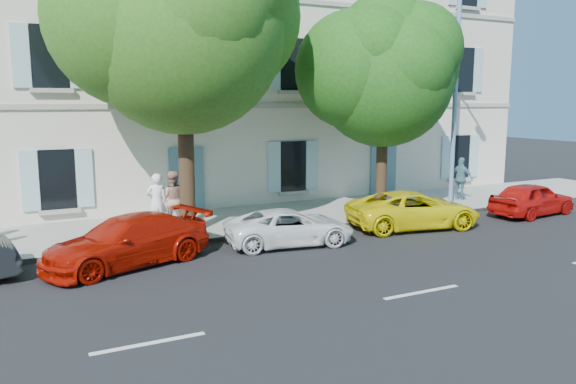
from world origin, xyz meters
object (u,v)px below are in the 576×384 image
car_red_coupe (127,241)px  pedestrian_c (461,178)px  pedestrian_b (172,199)px  car_red_hatchback (532,199)px  street_lamp (459,77)px  car_white_coupe (290,227)px  tree_left (183,32)px  car_yellow_supercar (414,210)px  tree_right (384,78)px  pedestrian_a (157,202)px

car_red_coupe → pedestrian_c: 14.41m
pedestrian_b → car_red_hatchback: bearing=-171.2°
car_red_coupe → street_lamp: street_lamp is taller
car_white_coupe → pedestrian_b: 4.15m
car_red_coupe → car_red_hatchback: car_red_coupe is taller
pedestrian_c → street_lamp: bearing=110.9°
car_red_coupe → car_red_hatchback: 14.60m
car_white_coupe → tree_left: tree_left is taller
tree_left → pedestrian_c: (11.82, 0.81, -5.16)m
car_yellow_supercar → street_lamp: 5.77m
car_red_coupe → tree_right: bearing=84.6°
pedestrian_b → pedestrian_c: (12.04, -0.13, -0.04)m
pedestrian_c → car_red_hatchback: bearing=171.4°
tree_left → pedestrian_c: 12.92m
car_red_coupe → street_lamp: size_ratio=0.51×
car_red_coupe → street_lamp: 13.51m
car_red_hatchback → tree_right: size_ratio=0.48×
street_lamp → car_white_coupe: bearing=-167.0°
car_red_coupe → pedestrian_b: 3.81m
car_white_coupe → pedestrian_c: 9.89m
pedestrian_a → pedestrian_c: pedestrian_a is taller
car_red_coupe → pedestrian_a: 3.39m
car_white_coupe → tree_left: size_ratio=0.41×
car_yellow_supercar → tree_right: size_ratio=0.59×
car_yellow_supercar → pedestrian_c: pedestrian_c is taller
car_white_coupe → pedestrian_b: (-2.64, 3.15, 0.54)m
pedestrian_b → car_yellow_supercar: bearing=-178.8°
car_white_coupe → tree_right: size_ratio=0.51×
car_red_coupe → tree_left: size_ratio=0.47×
car_red_hatchback → car_red_coupe: bearing=83.0°
car_white_coupe → street_lamp: size_ratio=0.44×
car_red_hatchback → pedestrian_c: bearing=2.8°
pedestrian_a → pedestrian_c: bearing=-175.7°
car_red_hatchback → street_lamp: bearing=39.0°
pedestrian_a → pedestrian_b: bearing=-157.1°
car_red_hatchback → tree_left: tree_left is taller
car_red_coupe → car_red_hatchback: (14.60, -0.06, -0.02)m
car_red_hatchback → car_white_coupe: bearing=82.7°
car_yellow_supercar → pedestrian_b: bearing=77.8°
tree_left → street_lamp: tree_left is taller
car_yellow_supercar → tree_left: bearing=83.9°
tree_right → pedestrian_a: tree_right is taller
car_yellow_supercar → pedestrian_c: size_ratio=2.54×
tree_left → street_lamp: size_ratio=1.08×
pedestrian_b → street_lamp: bearing=-163.8°
pedestrian_c → pedestrian_a: bearing=72.1°
tree_left → pedestrian_b: tree_left is taller
car_white_coupe → tree_right: bearing=-56.8°
car_yellow_supercar → street_lamp: (3.26, 1.66, 4.46)m
car_red_coupe → tree_right: tree_right is taller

